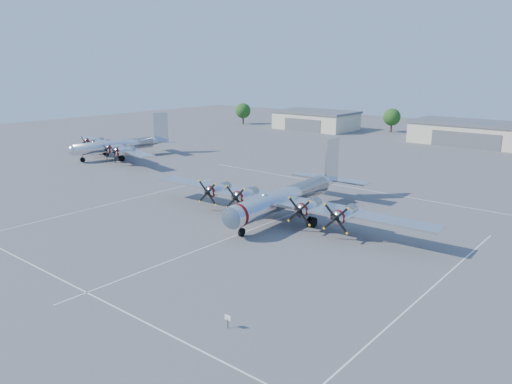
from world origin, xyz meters
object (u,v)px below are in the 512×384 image
Objects in this scene: hangar_west at (316,120)px; main_bomber_b29 at (287,217)px; hangar_center at (475,133)px; tree_west at (392,117)px; tree_far_west at (243,111)px; info_placard at (228,319)px; bomber_west at (120,158)px.

main_bomber_b29 is (45.20, -75.82, -2.71)m from hangar_west.
tree_west reaches higher than hangar_center.
hangar_west is 0.58× the size of main_bomber_b29.
hangar_center is at bearing -0.00° from hangar_west.
tree_far_west reaches higher than info_placard.
info_placard is at bearing -65.59° from main_bomber_b29.
tree_far_west is at bearing 131.26° from main_bomber_b29.
tree_west reaches higher than info_placard.
hangar_center is at bearing 3.24° from tree_far_west.
hangar_west is 0.79× the size of hangar_center.
tree_west is 87.67m from main_bomber_b29.
hangar_west is 21.61m from tree_west.
hangar_center is 4.31× the size of tree_far_west.
bomber_west is (-50.60, 11.03, 0.00)m from main_bomber_b29.
tree_west is 6.25× the size of info_placard.
tree_west reaches higher than hangar_west.
main_bomber_b29 reaches higher than info_placard.
main_bomber_b29 is (70.20, -71.86, -4.22)m from tree_far_west.
hangar_west is at bearing 96.97° from bomber_west.
tree_far_west is at bearing -176.76° from hangar_center.
hangar_center reaches higher than main_bomber_b29.
main_bomber_b29 is (25.20, -83.86, -4.22)m from tree_west.
tree_far_west is 127.54m from info_placard.
hangar_center is 70.13m from tree_far_west.
hangar_center is 101.51m from info_placard.
hangar_center is 75.87m from main_bomber_b29.
hangar_west is at bearing 117.73° from main_bomber_b29.
hangar_west is 21.26× the size of info_placard.
tree_west is at bearing 14.93° from tree_far_west.
bomber_west is at bearing -94.77° from hangar_west.
hangar_center is 4.31× the size of tree_west.
main_bomber_b29 is at bearing -59.20° from hangar_west.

